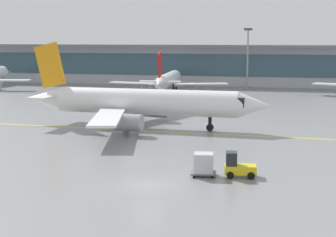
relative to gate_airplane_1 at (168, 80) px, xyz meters
The scene contains 8 objects.
ground_plane 72.13m from the gate_airplane_1, 77.82° to the right, with size 400.00×400.00×0.00m, color gray.
taxiway_centreline_stripe 46.75m from the gate_airplane_1, 80.56° to the right, with size 110.00×0.36×0.01m, color yellow.
terminal_concourse 25.28m from the gate_airplane_1, 52.85° to the left, with size 217.72×11.00×9.60m.
gate_airplane_1 is the anchor object (origin of this frame).
taxiing_regional_jet 44.62m from the gate_airplane_1, 80.67° to the right, with size 32.66×30.39×10.83m.
baggage_tug 69.61m from the gate_airplane_1, 71.84° to the right, with size 2.77×1.93×2.10m.
cargo_dolly_lead 69.17m from the gate_airplane_1, 74.14° to the right, with size 2.31×1.88×1.94m.
apron_light_mast_1 19.34m from the gate_airplane_1, 36.23° to the left, with size 1.80×0.36×13.29m.
Camera 1 is at (11.28, -40.48, 11.56)m, focal length 59.23 mm.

